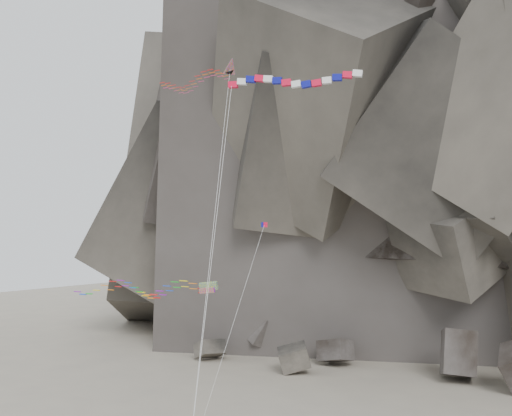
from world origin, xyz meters
The scene contains 5 objects.
headland centered at (0.00, 70.00, 42.00)m, with size 110.00×70.00×84.00m, color #585148, non-canonical shape.
delta_kite centered at (-4.54, 4.44, 30.51)m, with size 11.93×10.48×30.09m.
banner_kite centered at (6.07, 3.82, 28.99)m, with size 10.07×11.34×27.89m.
parafoil_kite centered at (-6.51, -0.27, 12.83)m, with size 16.80×5.80×11.85m.
pennant_kite centered at (2.97, 3.16, 15.45)m, with size 0.65×10.05×16.36m.
Camera 1 is at (30.77, -38.80, 17.53)m, focal length 45.00 mm.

